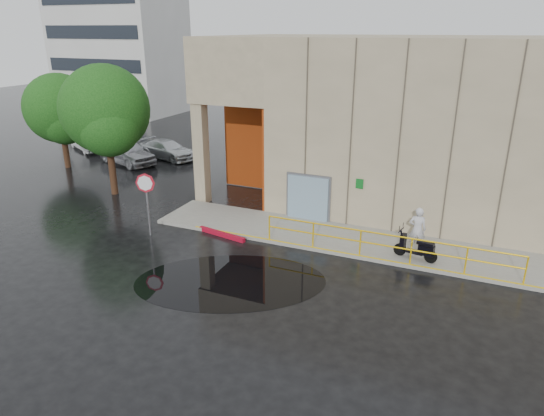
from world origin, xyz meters
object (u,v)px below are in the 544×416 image
(tree_far, at_px, (61,111))
(scooter, at_px, (417,241))
(tree_near, at_px, (106,113))
(car_c, at_px, (167,150))
(red_curb, at_px, (222,234))
(car_a, at_px, (127,152))
(stop_sign, at_px, (146,191))
(car_b, at_px, (88,140))
(person, at_px, (417,229))

(tree_far, bearing_deg, scooter, -12.62)
(tree_near, bearing_deg, car_c, 104.05)
(scooter, relative_size, car_c, 0.39)
(red_curb, distance_m, tree_near, 9.32)
(tree_far, bearing_deg, car_a, 39.19)
(stop_sign, distance_m, tree_far, 13.28)
(scooter, bearing_deg, car_b, 169.30)
(person, bearing_deg, stop_sign, 5.58)
(scooter, bearing_deg, tree_far, 177.45)
(car_a, relative_size, tree_far, 0.78)
(red_curb, height_order, car_b, car_b)
(car_a, relative_size, tree_near, 0.68)
(red_curb, xyz_separation_m, car_a, (-11.39, 7.96, 0.69))
(car_b, bearing_deg, person, -80.78)
(car_b, xyz_separation_m, car_c, (6.79, 0.11, -0.12))
(scooter, height_order, red_curb, scooter)
(person, distance_m, scooter, 0.80)
(stop_sign, relative_size, car_b, 0.61)
(stop_sign, bearing_deg, tree_near, 149.84)
(tree_near, height_order, tree_far, tree_near)
(person, xyz_separation_m, tree_near, (-15.71, 1.10, 3.28))
(car_b, distance_m, tree_near, 11.96)
(red_curb, xyz_separation_m, car_b, (-16.56, 10.00, 0.66))
(car_b, bearing_deg, tree_near, -102.04)
(scooter, relative_size, car_a, 0.37)
(person, relative_size, car_b, 0.40)
(car_c, relative_size, tree_far, 0.73)
(car_c, bearing_deg, tree_near, -154.40)
(car_a, relative_size, car_b, 1.01)
(stop_sign, distance_m, car_a, 12.49)
(car_a, xyz_separation_m, car_b, (-5.17, 2.04, -0.04))
(car_c, height_order, tree_far, tree_far)
(person, xyz_separation_m, tree_far, (-22.03, 4.18, 2.52))
(red_curb, bearing_deg, car_a, 145.07)
(tree_near, distance_m, tree_far, 7.07)
(red_curb, bearing_deg, scooter, 5.12)
(red_curb, relative_size, car_a, 0.52)
(person, height_order, car_b, person)
(car_a, relative_size, car_c, 1.07)
(tree_far, bearing_deg, car_c, 45.08)
(car_c, distance_m, tree_near, 8.59)
(red_curb, distance_m, tree_far, 15.68)
(scooter, bearing_deg, car_c, 162.10)
(car_c, bearing_deg, car_a, 154.54)
(stop_sign, distance_m, car_b, 17.66)
(car_b, relative_size, tree_far, 0.77)
(person, xyz_separation_m, car_c, (-17.60, 8.63, -0.43))
(tree_near, xyz_separation_m, tree_far, (-6.32, 3.08, -0.75))
(car_a, height_order, car_b, car_a)
(scooter, xyz_separation_m, tree_far, (-22.14, 4.96, 2.69))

